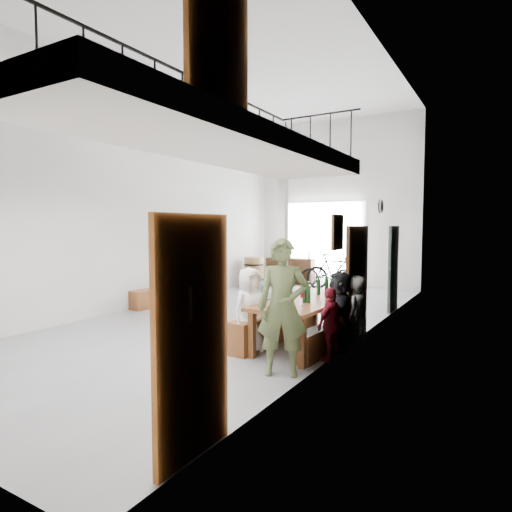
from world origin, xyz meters
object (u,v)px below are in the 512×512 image
Objects in this scene: bench_inner at (274,327)px; bicycle_near at (327,273)px; host_standing at (283,307)px; oak_barrel at (254,272)px; serving_counter at (290,271)px; tasting_table at (310,304)px; side_bench at (159,297)px.

bench_inner is 1.29× the size of bicycle_near.
bench_inner is 1.21× the size of host_standing.
oak_barrel is 0.56× the size of bicycle_near.
oak_barrel reaches higher than bicycle_near.
host_standing is at bearing -178.76° from bicycle_near.
bench_inner is at bearing -69.92° from serving_counter.
oak_barrel is 0.53× the size of host_standing.
host_standing is at bearing -53.48° from bench_inner.
bench_inner is at bearing 177.84° from bicycle_near.
tasting_table is 1.50m from host_standing.
serving_counter is at bearing 71.43° from bicycle_near.
oak_barrel is (-4.45, 5.66, -0.22)m from tasting_table.
side_bench is 5.55m from serving_counter.
oak_barrel is at bearing 102.74° from bicycle_near.
host_standing is at bearing -56.65° from oak_barrel.
bench_inner is at bearing -56.29° from oak_barrel.
bench_inner is at bearing 97.69° from host_standing.
bicycle_near is at bearing 66.36° from side_bench.
serving_counter is (0.76, 1.22, -0.04)m from oak_barrel.
side_bench is at bearing 140.33° from bicycle_near.
side_bench is at bearing 125.44° from host_standing.
host_standing is (3.93, -8.34, 0.48)m from serving_counter.
oak_barrel is 1.44m from serving_counter.
tasting_table is 7.22m from bicycle_near.
host_standing is (4.69, -7.12, 0.43)m from oak_barrel.
oak_barrel is (0.25, 4.23, 0.26)m from side_bench.
bench_inner is 1.33× the size of serving_counter.
bench_inner is 1.38× the size of side_bench.
serving_counter is 0.97× the size of bicycle_near.
serving_counter reaches higher than side_bench.
host_standing reaches higher than tasting_table.
serving_counter reaches higher than tasting_table.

